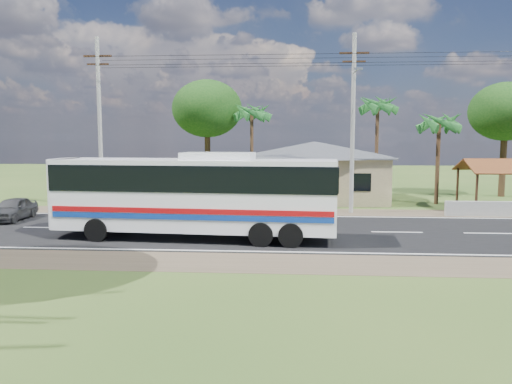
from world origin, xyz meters
TOP-DOWN VIEW (x-y plane):
  - ground at (0.00, 0.00)m, footprint 120.00×120.00m
  - road at (0.00, 0.00)m, footprint 120.00×16.00m
  - house at (1.00, 13.00)m, footprint 12.40×10.00m
  - waiting_shed at (13.00, 8.50)m, footprint 5.20×4.48m
  - concrete_barrier at (12.00, 5.60)m, footprint 7.00×0.30m
  - utility_poles at (2.67, 6.49)m, footprint 32.80×2.22m
  - palm_near at (9.50, 11.00)m, footprint 2.80×2.80m
  - palm_mid at (6.00, 15.50)m, footprint 2.80×2.80m
  - palm_far at (-4.00, 16.00)m, footprint 2.80×2.80m
  - tree_behind_house at (-8.00, 18.00)m, footprint 6.00×6.00m
  - tree_behind_shed at (16.00, 16.00)m, footprint 5.60×5.60m
  - coach_bus at (-5.17, -2.23)m, footprint 13.13×3.68m
  - motorcycle at (-0.55, 6.68)m, footprint 1.69×0.68m
  - small_car at (-16.61, 2.26)m, footprint 1.74×3.88m

SIDE VIEW (x-z plane):
  - ground at x=0.00m, z-range 0.00..0.00m
  - road at x=0.00m, z-range -0.01..0.02m
  - motorcycle at x=-0.55m, z-range 0.00..0.87m
  - concrete_barrier at x=12.00m, z-range 0.00..0.90m
  - small_car at x=-16.61m, z-range 0.00..1.30m
  - coach_bus at x=-5.17m, z-range 0.29..4.31m
  - house at x=1.00m, z-range 0.14..5.14m
  - waiting_shed at x=13.00m, z-range 1.05..4.40m
  - palm_near at x=9.50m, z-range 2.36..9.06m
  - utility_poles at x=2.67m, z-range 0.27..11.27m
  - palm_far at x=-4.00m, z-range 2.83..10.53m
  - tree_behind_shed at x=16.00m, z-range 2.17..11.19m
  - tree_behind_house at x=-8.00m, z-range 2.31..11.92m
  - palm_mid at x=6.00m, z-range 3.06..11.26m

